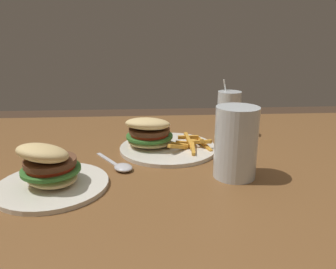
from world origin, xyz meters
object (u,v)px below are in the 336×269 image
object	(u,v)px
beer_glass	(236,143)
spoon	(122,167)
meal_plate_near	(158,139)
juice_glass	(229,115)
meal_plate_far	(50,172)

from	to	relation	value
beer_glass	spoon	distance (m)	0.27
meal_plate_near	juice_glass	bearing A→B (deg)	-150.13
beer_glass	juice_glass	size ratio (longest dim) A/B	0.93
beer_glass	juice_glass	world-z (taller)	juice_glass
juice_glass	meal_plate_far	xyz separation A→B (m)	(0.46, 0.35, -0.03)
beer_glass	spoon	bearing A→B (deg)	-12.22
juice_glass	meal_plate_far	size ratio (longest dim) A/B	0.75
meal_plate_near	juice_glass	xyz separation A→B (m)	(-0.23, -0.13, 0.03)
juice_glass	beer_glass	bearing A→B (deg)	78.83
meal_plate_far	beer_glass	bearing A→B (deg)	-174.96
beer_glass	meal_plate_far	size ratio (longest dim) A/B	0.69
meal_plate_far	meal_plate_near	bearing A→B (deg)	-136.27
meal_plate_near	juice_glass	size ratio (longest dim) A/B	1.54
spoon	meal_plate_far	size ratio (longest dim) A/B	0.65
juice_glass	spoon	bearing A→B (deg)	39.30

